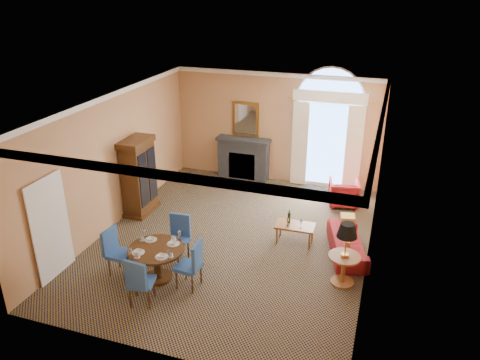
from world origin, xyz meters
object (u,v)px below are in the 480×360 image
(armoire, at_px, (139,178))
(dining_table, at_px, (157,256))
(sofa, at_px, (347,243))
(coffee_table, at_px, (295,226))
(side_table, at_px, (346,246))
(armchair, at_px, (344,193))

(armoire, height_order, dining_table, armoire)
(sofa, height_order, coffee_table, coffee_table)
(dining_table, xyz_separation_m, coffee_table, (2.29, 2.25, -0.11))
(dining_table, relative_size, sofa, 0.64)
(sofa, bearing_deg, coffee_table, 71.22)
(dining_table, relative_size, coffee_table, 1.25)
(dining_table, bearing_deg, side_table, 16.02)
(sofa, xyz_separation_m, armchair, (-0.37, 2.39, 0.10))
(dining_table, xyz_separation_m, side_table, (3.53, 1.01, 0.31))
(armchair, height_order, coffee_table, coffee_table)
(armoire, xyz_separation_m, dining_table, (1.79, -2.52, -0.42))
(coffee_table, bearing_deg, armoire, 174.56)
(armchair, relative_size, side_table, 0.59)
(side_table, bearing_deg, dining_table, -163.98)
(coffee_table, bearing_deg, sofa, -5.22)
(dining_table, bearing_deg, coffee_table, 44.47)
(dining_table, bearing_deg, armoire, 125.36)
(armoire, bearing_deg, sofa, -3.80)
(armoire, bearing_deg, dining_table, -54.64)
(armoire, relative_size, side_table, 1.51)
(sofa, relative_size, side_table, 1.34)
(sofa, distance_m, side_table, 1.30)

